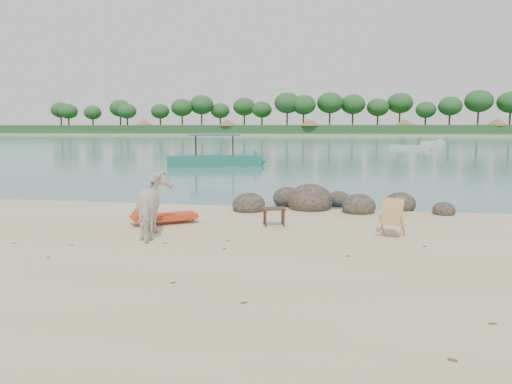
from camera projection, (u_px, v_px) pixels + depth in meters
water at (337, 140)px, 96.87m from camera, size 400.00×400.00×0.00m
far_shore at (343, 134)px, 174.82m from camera, size 420.00×90.00×1.40m
far_scenery at (342, 125)px, 141.96m from camera, size 420.00×18.00×9.50m
boulders at (322, 203)px, 14.68m from camera, size 6.17×2.80×0.99m
cow at (155, 206)px, 10.89m from camera, size 1.24×1.80×1.39m
side_table at (274, 218)px, 12.06m from camera, size 0.63×0.50×0.44m
lounge_chair at (168, 214)px, 12.37m from camera, size 1.78×1.48×0.52m
deck_chair at (393, 220)px, 10.83m from camera, size 0.71×0.74×0.82m
boat_near at (214, 140)px, 32.00m from camera, size 6.84×3.20×3.25m
boat_mid at (411, 138)px, 55.90m from camera, size 5.08×2.88×2.46m
boat_far at (433, 142)px, 71.99m from camera, size 4.34×5.00×0.63m
dead_leaves at (200, 265)px, 8.75m from camera, size 8.64×5.21×0.00m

